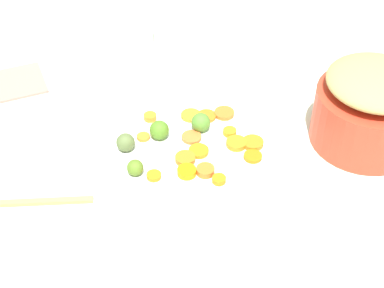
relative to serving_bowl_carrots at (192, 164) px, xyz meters
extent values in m
cube|color=silver|center=(-0.04, -0.01, -0.05)|extent=(2.40, 2.40, 0.02)
cylinder|color=white|center=(0.00, 0.00, 0.00)|extent=(0.29, 0.29, 0.08)
cylinder|color=red|center=(-0.20, -0.32, 0.02)|extent=(0.22, 0.22, 0.12)
ellipsoid|color=tan|center=(-0.20, -0.32, 0.11)|extent=(0.20, 0.20, 0.05)
cylinder|color=orange|center=(-0.08, -0.08, 0.05)|extent=(0.05, 0.05, 0.01)
cylinder|color=orange|center=(-0.04, 0.06, 0.05)|extent=(0.05, 0.05, 0.01)
cylinder|color=orange|center=(0.04, -0.09, 0.04)|extent=(0.05, 0.05, 0.01)
cylinder|color=orange|center=(-0.01, 0.03, 0.05)|extent=(0.05, 0.05, 0.01)
cylinder|color=orange|center=(-0.06, 0.04, 0.05)|extent=(0.04, 0.04, 0.01)
cylinder|color=orange|center=(-0.10, -0.05, 0.04)|extent=(0.04, 0.04, 0.01)
cylinder|color=orange|center=(0.06, -0.07, 0.04)|extent=(0.05, 0.05, 0.01)
cylinder|color=orange|center=(0.02, -0.02, 0.04)|extent=(0.05, 0.05, 0.01)
cylinder|color=orange|center=(0.00, 0.10, 0.04)|extent=(0.03, 0.03, 0.01)
cylinder|color=orange|center=(0.01, -0.12, 0.05)|extent=(0.04, 0.04, 0.01)
cylinder|color=orange|center=(0.12, -0.01, 0.05)|extent=(0.03, 0.03, 0.01)
cylinder|color=orange|center=(-0.03, -0.08, 0.05)|extent=(0.04, 0.04, 0.01)
cylinder|color=orange|center=(-0.09, 0.04, 0.05)|extent=(0.03, 0.03, 0.01)
cylinder|color=orange|center=(0.09, 0.04, 0.04)|extent=(0.03, 0.03, 0.01)
cylinder|color=orange|center=(-0.02, 0.00, 0.04)|extent=(0.05, 0.05, 0.01)
cylinder|color=orange|center=(-0.06, -0.06, 0.05)|extent=(0.04, 0.04, 0.01)
sphere|color=#507E23|center=(0.07, 0.02, 0.06)|extent=(0.04, 0.04, 0.04)
sphere|color=#587624|center=(0.03, 0.12, 0.06)|extent=(0.03, 0.03, 0.03)
sphere|color=#528830|center=(0.02, -0.05, 0.06)|extent=(0.04, 0.04, 0.04)
sphere|color=#5B6B3B|center=(0.09, 0.08, 0.06)|extent=(0.03, 0.03, 0.03)
cube|color=tan|center=(0.19, 0.24, -0.04)|extent=(0.17, 0.16, 0.01)
cylinder|color=white|center=(0.45, -0.25, 0.01)|extent=(0.18, 0.18, 0.10)
cube|color=tan|center=(0.53, 0.02, -0.04)|extent=(0.18, 0.19, 0.01)
camera|label=1|loc=(-0.51, 0.61, 0.76)|focal=54.09mm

